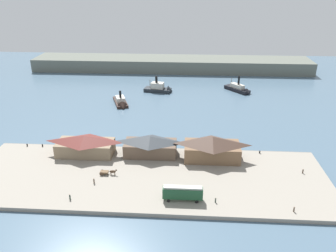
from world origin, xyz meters
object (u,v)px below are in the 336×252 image
Objects in this scene: horse_cart at (108,172)px; pedestrian_walking_east at (94,181)px; ferry_shed_east_terminal at (150,145)px; pedestrian_at_waters_edge at (216,200)px; mooring_post_center_east at (27,145)px; ferry_moored_east at (121,103)px; pedestrian_near_cart at (294,209)px; mooring_post_center_west at (42,145)px; ferry_approaching_east at (160,89)px; ferry_shed_central_terminal at (212,148)px; pedestrian_walking_west at (70,197)px; ferry_shed_west_terminal at (85,145)px; ferry_outer_harbor at (239,89)px; mooring_post_west at (260,152)px; pedestrian_standing_center at (303,171)px; street_tram at (183,192)px.

horse_cart is 3.10× the size of pedestrian_walking_east.
pedestrian_at_waters_edge is (20.45, -25.34, -2.82)m from ferry_shed_east_terminal.
ferry_moored_east is (24.94, 47.27, -0.55)m from mooring_post_center_east.
pedestrian_near_cart is 85.81m from mooring_post_center_west.
pedestrian_near_cart is 0.10× the size of ferry_approaching_east.
ferry_shed_central_terminal is 47.26m from pedestrian_walking_west.
ferry_moored_east is at bearing 87.66° from ferry_shed_west_terminal.
pedestrian_walking_west is (-4.46, -8.17, -0.01)m from pedestrian_walking_east.
pedestrian_at_waters_edge is at bearing -29.74° from ferry_shed_west_terminal.
ferry_shed_central_terminal reaches higher than horse_cart.
ferry_shed_west_terminal reaches higher than mooring_post_center_east.
ferry_outer_harbor is at bearing 62.13° from ferry_shed_east_terminal.
pedestrian_near_cart is at bearing -23.30° from ferry_shed_west_terminal.
horse_cart is 34.33m from pedestrian_at_waters_edge.
ferry_shed_east_terminal reaches higher than mooring_post_west.
pedestrian_walking_west is at bearing -99.37° from ferry_approaching_east.
ferry_moored_east reaches higher than pedestrian_near_cart.
pedestrian_standing_center is at bearing -48.19° from mooring_post_west.
ferry_outer_harbor is at bearing 76.05° from ferry_shed_central_terminal.
horse_cart reaches higher than pedestrian_walking_west.
pedestrian_walking_west is at bearing -152.06° from mooring_post_west.
ferry_moored_east is at bearing 94.45° from pedestrian_walking_east.
street_tram is 103.76m from ferry_outer_harbor.
pedestrian_walking_east is 91.46m from ferry_approaching_east.
pedestrian_walking_west is at bearing -125.69° from ferry_shed_east_terminal.
ferry_outer_harbor reaches higher than ferry_shed_west_terminal.
mooring_post_center_east and mooring_post_center_west have the same top height.
ferry_shed_central_terminal is 17.81m from mooring_post_west.
pedestrian_near_cart is (20.01, -2.63, 0.03)m from pedestrian_at_waters_edge.
pedestrian_standing_center is 90.66m from ferry_moored_east.
pedestrian_at_waters_edge is (39.56, 1.28, -0.09)m from pedestrian_walking_west.
mooring_post_west is (37.46, 3.39, -3.06)m from ferry_shed_east_terminal.
ferry_shed_central_terminal reaches higher than street_tram.
horse_cart is at bearing -159.59° from ferry_shed_central_terminal.
ferry_shed_central_terminal is at bearing 32.41° from pedestrian_walking_west.
ferry_shed_central_terminal is at bearing -3.73° from ferry_shed_east_terminal.
ferry_shed_central_terminal is (20.68, -1.35, 0.58)m from ferry_shed_east_terminal.
mooring_post_center_east is at bearing -139.79° from ferry_outer_harbor.
pedestrian_walking_west is 36.30m from mooring_post_center_west.
mooring_post_west is at bearing -59.69° from ferry_approaching_east.
horse_cart is at bearing 164.42° from pedestrian_near_cart.
ferry_shed_west_terminal is at bearing 173.68° from pedestrian_standing_center.
mooring_post_center_west is at bearing 174.91° from ferry_shed_east_terminal.
mooring_post_center_west is at bearing -137.88° from ferry_outer_harbor.
pedestrian_near_cart is at bearing -66.65° from ferry_approaching_east.
mooring_post_west is 0.06× the size of ferry_outer_harbor.
pedestrian_at_waters_edge is at bearing -23.72° from mooring_post_center_east.
mooring_post_center_west is at bearing 158.48° from pedestrian_near_cart.
mooring_post_center_west is at bearing 165.31° from ferry_shed_west_terminal.
pedestrian_near_cart is 0.09× the size of ferry_moored_east.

